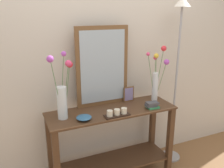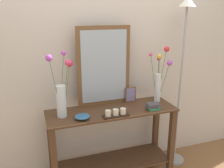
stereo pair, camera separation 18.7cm
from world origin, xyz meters
The scene contains 10 objects.
wall_back centered at (0.00, 0.33, 1.35)m, with size 6.40×0.08×2.70m, color beige.
console_table centered at (0.00, 0.00, 0.50)m, with size 1.29×0.42×0.82m.
mirror_leaning centered at (-0.03, 0.18, 1.23)m, with size 0.55×0.03×0.81m.
tall_vase_left centered at (-0.48, 0.01, 1.06)m, with size 0.25×0.20×0.61m.
vase_right centered at (0.56, 0.06, 1.09)m, with size 0.22×0.18×0.60m.
candle_tray centered at (-0.02, -0.15, 0.85)m, with size 0.24×0.09×0.07m.
picture_frame_small centered at (0.26, 0.14, 0.90)m, with size 0.12×0.01×0.17m.
decorative_bowl centered at (-0.33, -0.11, 0.85)m, with size 0.14×0.14×0.04m.
book_stack centered at (0.39, -0.12, 0.85)m, with size 0.14×0.09×0.06m.
floor_lamp centered at (0.84, 0.08, 1.29)m, with size 0.24×0.24×1.91m.
Camera 2 is at (-0.72, -2.09, 1.77)m, focal length 38.43 mm.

